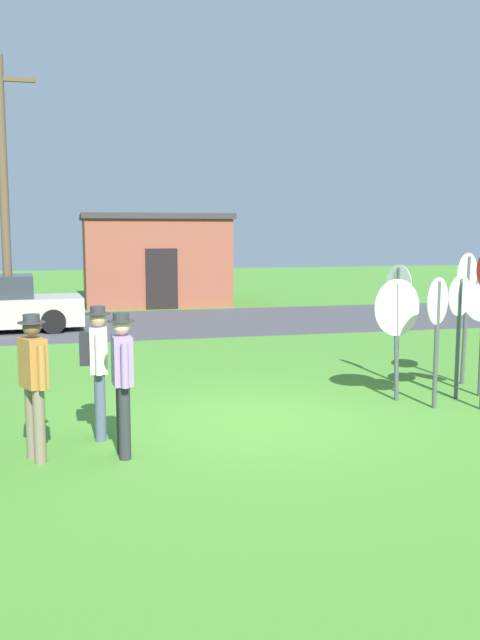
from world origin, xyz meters
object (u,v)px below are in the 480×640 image
stop_sign_rear_right (466,295)px  person_in_teal (97,362)px  utility_pole (4,189)px  stop_sign_center_cluster (398,304)px  person_in_blue (122,376)px  stop_sign_leaning_left (437,320)px  stop_sign_nearest (459,316)px  person_with_sunhat (34,379)px  stop_sign_rear_left (397,318)px

stop_sign_rear_right → person_in_teal: (-6.38, -1.72, -0.57)m
utility_pole → stop_sign_center_cluster: 11.32m
stop_sign_rear_right → person_in_blue: size_ratio=1.33×
stop_sign_leaning_left → stop_sign_center_cluster: size_ratio=0.95×
utility_pole → stop_sign_nearest: bearing=-51.7°
utility_pole → stop_sign_leaning_left: size_ratio=3.61×
stop_sign_leaning_left → person_with_sunhat: stop_sign_leaning_left is taller
utility_pole → stop_sign_rear_left: 11.87m
stop_sign_rear_right → stop_sign_center_cluster: (-1.08, 0.42, -0.17)m
stop_sign_nearest → stop_sign_leaning_left: bearing=-145.0°
utility_pole → stop_sign_rear_right: bearing=-46.4°
stop_sign_rear_left → person_with_sunhat: 5.71m
stop_sign_rear_right → stop_sign_nearest: (-0.70, -0.92, -0.24)m
stop_sign_center_cluster → stop_sign_nearest: bearing=-74.3°
utility_pole → stop_sign_leaning_left: (6.99, -10.15, -2.43)m
utility_pole → stop_sign_rear_right: 12.30m
stop_sign_rear_right → stop_sign_rear_left: size_ratio=1.19×
utility_pole → stop_sign_center_cluster: size_ratio=3.43×
stop_sign_rear_left → person_with_sunhat: size_ratio=1.12×
stop_sign_rear_left → person_with_sunhat: stop_sign_rear_left is taller
utility_pole → stop_sign_rear_right: utility_pole is taller
stop_sign_center_cluster → person_in_teal: size_ratio=1.21×
person_in_teal → person_with_sunhat: bearing=-137.0°
stop_sign_nearest → person_with_sunhat: stop_sign_nearest is taller
stop_sign_leaning_left → stop_sign_nearest: stop_sign_leaning_left is taller
stop_sign_center_cluster → stop_sign_rear_left: 1.32m
stop_sign_leaning_left → person_in_teal: bearing=-176.1°
person_with_sunhat → stop_sign_nearest: bearing=13.2°
person_with_sunhat → person_in_teal: 1.03m
stop_sign_rear_right → person_in_teal: bearing=-164.9°
person_in_teal → stop_sign_center_cluster: bearing=22.0°
stop_sign_rear_right → person_in_blue: 6.65m
person_in_blue → person_with_sunhat: bearing=174.5°
stop_sign_nearest → stop_sign_rear_left: (-0.99, 0.18, -0.02)m
stop_sign_nearest → person_in_teal: stop_sign_nearest is taller
stop_sign_nearest → person_in_teal: 5.75m
person_in_blue → person_with_sunhat: same height
stop_sign_rear_right → person_in_blue: bearing=-157.6°
stop_sign_center_cluster → stop_sign_rear_left: size_ratio=1.08×
stop_sign_rear_right → person_with_sunhat: (-7.14, -2.43, -0.60)m
person_in_teal → stop_sign_rear_right: bearing=15.1°
stop_sign_center_cluster → stop_sign_rear_left: stop_sign_center_cluster is taller
person_in_blue → person_with_sunhat: size_ratio=1.00×
stop_sign_nearest → person_in_teal: bearing=-172.0°
person_in_blue → person_with_sunhat: (-1.01, 0.10, 0.00)m
stop_sign_leaning_left → stop_sign_nearest: 0.79m
stop_sign_leaning_left → person_with_sunhat: size_ratio=1.15×
stop_sign_leaning_left → stop_sign_center_cluster: stop_sign_center_cluster is taller
stop_sign_rear_right → stop_sign_rear_left: 1.86m
stop_sign_nearest → person_in_blue: (-5.43, -1.60, -0.35)m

